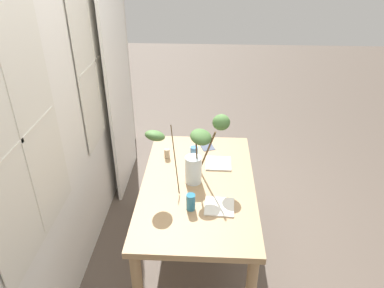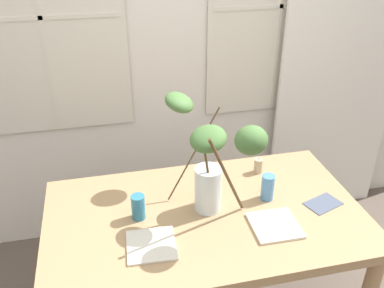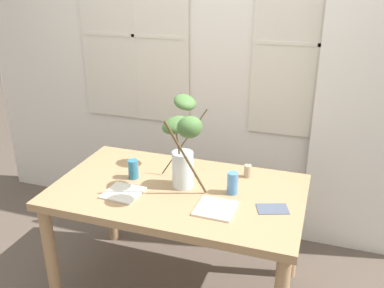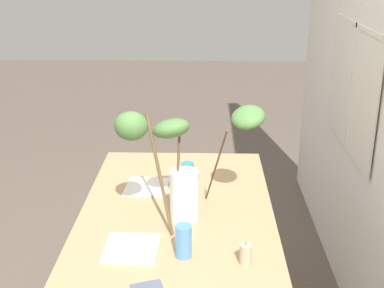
{
  "view_description": "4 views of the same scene",
  "coord_description": "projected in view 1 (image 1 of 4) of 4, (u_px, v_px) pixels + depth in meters",
  "views": [
    {
      "loc": [
        -2.32,
        -0.07,
        2.45
      ],
      "look_at": [
        0.0,
        0.05,
        1.11
      ],
      "focal_mm": 34.54,
      "sensor_mm": 36.0,
      "label": 1
    },
    {
      "loc": [
        -0.41,
        -1.51,
        2.01
      ],
      "look_at": [
        -0.05,
        0.07,
        1.1
      ],
      "focal_mm": 39.29,
      "sensor_mm": 36.0,
      "label": 2
    },
    {
      "loc": [
        0.78,
        -2.06,
        1.97
      ],
      "look_at": [
        0.06,
        0.09,
        1.02
      ],
      "focal_mm": 39.14,
      "sensor_mm": 36.0,
      "label": 3
    },
    {
      "loc": [
        2.03,
        0.12,
        1.88
      ],
      "look_at": [
        0.04,
        0.07,
        1.12
      ],
      "focal_mm": 48.43,
      "sensor_mm": 36.0,
      "label": 4
    }
  ],
  "objects": [
    {
      "name": "ground",
      "position": [
        197.0,
        254.0,
        3.23
      ],
      "size": [
        14.0,
        14.0,
        0.0
      ],
      "primitive_type": "plane",
      "color": "brown"
    },
    {
      "name": "napkin_folded",
      "position": [
        207.0,
        146.0,
        3.35
      ],
      "size": [
        0.2,
        0.16,
        0.0
      ],
      "primitive_type": "cube",
      "rotation": [
        0.0,
        0.0,
        0.34
      ],
      "color": "#4C566B",
      "rests_on": "dining_table"
    },
    {
      "name": "drinking_glass_blue_left",
      "position": [
        191.0,
        202.0,
        2.56
      ],
      "size": [
        0.06,
        0.06,
        0.12
      ],
      "primitive_type": "cylinder",
      "color": "teal",
      "rests_on": "dining_table"
    },
    {
      "name": "drinking_glass_blue_right",
      "position": [
        194.0,
        154.0,
        3.1
      ],
      "size": [
        0.06,
        0.06,
        0.13
      ],
      "primitive_type": "cylinder",
      "color": "#4C84BC",
      "rests_on": "dining_table"
    },
    {
      "name": "curtain_sheer_side",
      "position": [
        117.0,
        71.0,
        3.62
      ],
      "size": [
        0.85,
        0.03,
        2.54
      ],
      "primitive_type": "cube",
      "color": "white",
      "rests_on": "ground"
    },
    {
      "name": "plate_square_right",
      "position": [
        218.0,
        163.0,
        3.09
      ],
      "size": [
        0.21,
        0.21,
        0.01
      ],
      "primitive_type": "cube",
      "rotation": [
        0.0,
        0.0,
        -0.02
      ],
      "color": "silver",
      "rests_on": "dining_table"
    },
    {
      "name": "plate_square_left",
      "position": [
        219.0,
        207.0,
        2.6
      ],
      "size": [
        0.22,
        0.22,
        0.01
      ],
      "primitive_type": "cube",
      "rotation": [
        0.0,
        0.0,
        -0.06
      ],
      "color": "silver",
      "rests_on": "dining_table"
    },
    {
      "name": "dining_table",
      "position": [
        198.0,
        193.0,
        2.9
      ],
      "size": [
        1.49,
        0.87,
        0.76
      ],
      "color": "tan",
      "rests_on": "ground"
    },
    {
      "name": "pillar_candle",
      "position": [
        167.0,
        153.0,
        3.16
      ],
      "size": [
        0.05,
        0.05,
        0.09
      ],
      "color": "tan",
      "rests_on": "dining_table"
    },
    {
      "name": "back_wall_with_windows",
      "position": [
        60.0,
        109.0,
        2.6
      ],
      "size": [
        4.1,
        0.14,
        2.72
      ],
      "color": "silver",
      "rests_on": "ground"
    },
    {
      "name": "vase_with_branches",
      "position": [
        195.0,
        150.0,
        2.74
      ],
      "size": [
        0.39,
        0.66,
        0.54
      ],
      "color": "silver",
      "rests_on": "dining_table"
    }
  ]
}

